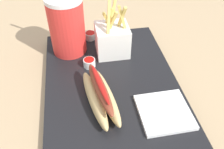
% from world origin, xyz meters
% --- Properties ---
extents(ground_plane, '(2.40, 2.40, 0.02)m').
position_xyz_m(ground_plane, '(0.00, 0.00, -0.01)').
color(ground_plane, tan).
extents(food_tray, '(0.47, 0.32, 0.02)m').
position_xyz_m(food_tray, '(0.00, 0.00, 0.01)').
color(food_tray, black).
rests_on(food_tray, ground_plane).
extents(soda_cup, '(0.09, 0.09, 0.25)m').
position_xyz_m(soda_cup, '(0.16, 0.09, 0.10)').
color(soda_cup, red).
rests_on(soda_cup, food_tray).
extents(fries_basket, '(0.08, 0.09, 0.16)m').
position_xyz_m(fries_basket, '(0.13, -0.02, 0.06)').
color(fries_basket, white).
rests_on(fries_basket, food_tray).
extents(hot_dog_1, '(0.18, 0.08, 0.07)m').
position_xyz_m(hot_dog_1, '(-0.06, 0.04, 0.05)').
color(hot_dog_1, '#DBB775').
rests_on(hot_dog_1, food_tray).
extents(ketchup_cup_1, '(0.03, 0.03, 0.02)m').
position_xyz_m(ketchup_cup_1, '(0.20, 0.03, 0.03)').
color(ketchup_cup_1, white).
rests_on(ketchup_cup_1, food_tray).
extents(ketchup_cup_2, '(0.03, 0.03, 0.02)m').
position_xyz_m(ketchup_cup_2, '(0.08, 0.05, 0.03)').
color(ketchup_cup_2, white).
rests_on(ketchup_cup_2, food_tray).
extents(napkin_stack, '(0.11, 0.11, 0.01)m').
position_xyz_m(napkin_stack, '(-0.11, -0.10, 0.02)').
color(napkin_stack, white).
rests_on(napkin_stack, food_tray).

